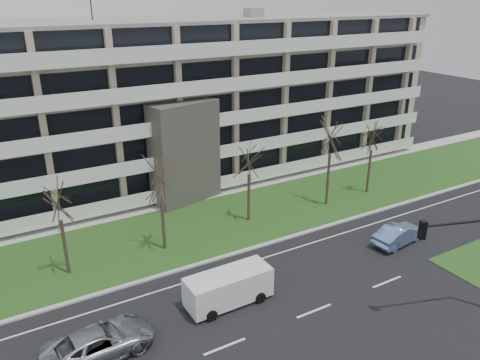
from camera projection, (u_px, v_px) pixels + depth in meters
ground at (314, 311)px, 27.65m from camera, size 160.00×160.00×0.00m
grass_verge at (214, 223)px, 38.09m from camera, size 90.00×10.00×0.06m
curb at (245, 250)px, 34.06m from camera, size 90.00×0.35×0.12m
sidewalk at (187, 199)px, 42.51m from camera, size 90.00×2.00×0.08m
lane_edge_line at (256, 260)px, 32.88m from camera, size 90.00×0.12×0.01m
apartment_building at (155, 103)px, 45.16m from camera, size 60.50×15.10×18.75m
silver_pickup at (99, 342)px, 24.03m from camera, size 5.97×3.23×1.59m
blue_sedan at (399, 234)px, 34.87m from camera, size 4.70×2.13×1.50m
white_van at (229, 285)px, 28.01m from camera, size 5.31×2.24×2.05m
traffic_signal at (473, 250)px, 25.99m from camera, size 5.32×2.07×6.46m
tree_2 at (57, 198)px, 29.32m from camera, size 3.55×3.55×7.10m
tree_3 at (160, 172)px, 32.13m from camera, size 3.89×3.89×7.77m
tree_4 at (249, 156)px, 36.55m from camera, size 3.64×3.64×7.27m
tree_5 at (331, 132)px, 39.08m from camera, size 4.27×4.27×8.55m
tree_6 at (373, 133)px, 41.92m from camera, size 3.74×3.74×7.48m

